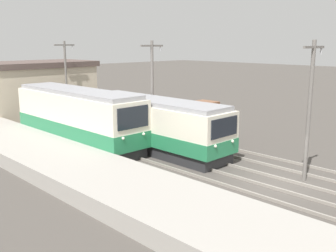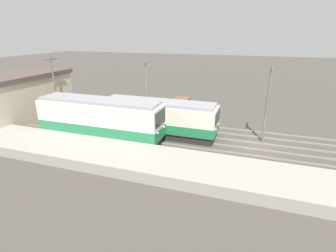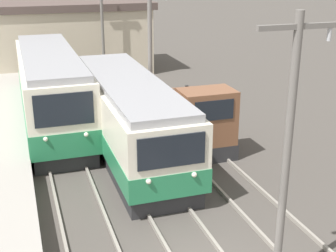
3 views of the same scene
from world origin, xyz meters
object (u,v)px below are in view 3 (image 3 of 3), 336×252
(shunting_locomotive, at_px, (194,121))
(catenary_mast_far, at_px, (102,25))
(catenary_mast_near, at_px, (288,149))
(catenary_mast_mid, at_px, (150,57))
(commuter_train_center, at_px, (129,120))
(commuter_train_left, at_px, (52,93))

(shunting_locomotive, relative_size, catenary_mast_far, 0.68)
(catenary_mast_near, height_order, catenary_mast_mid, same)
(commuter_train_center, relative_size, catenary_mast_far, 1.62)
(commuter_train_left, height_order, commuter_train_center, commuter_train_left)
(commuter_train_center, distance_m, catenary_mast_near, 10.06)
(catenary_mast_mid, xyz_separation_m, catenary_mast_far, (0.00, 11.48, 0.00))
(commuter_train_left, bearing_deg, catenary_mast_near, -73.25)
(catenary_mast_near, bearing_deg, catenary_mast_mid, 90.00)
(commuter_train_left, height_order, catenary_mast_near, catenary_mast_near)
(commuter_train_left, xyz_separation_m, shunting_locomotive, (5.80, -4.64, -0.58))
(catenary_mast_far, bearing_deg, commuter_train_center, -96.48)
(catenary_mast_far, bearing_deg, commuter_train_left, -116.48)
(commuter_train_left, relative_size, catenary_mast_near, 1.69)
(commuter_train_center, relative_size, shunting_locomotive, 2.38)
(shunting_locomotive, xyz_separation_m, catenary_mast_far, (-1.49, 13.29, 2.64))
(shunting_locomotive, distance_m, catenary_mast_mid, 3.53)
(commuter_train_left, height_order, catenary_mast_far, catenary_mast_far)
(catenary_mast_near, distance_m, catenary_mast_mid, 11.48)
(commuter_train_left, relative_size, shunting_locomotive, 2.49)
(shunting_locomotive, height_order, catenary_mast_mid, catenary_mast_mid)
(catenary_mast_near, height_order, catenary_mast_far, same)
(shunting_locomotive, distance_m, catenary_mast_near, 10.13)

